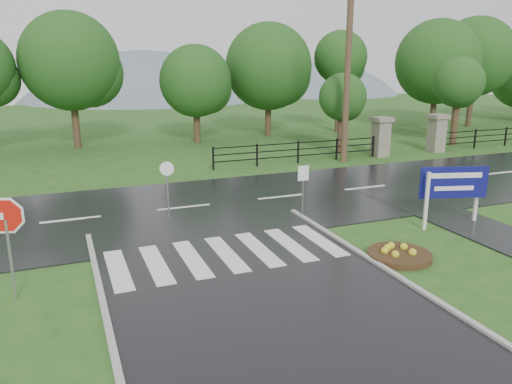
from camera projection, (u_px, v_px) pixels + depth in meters
name	position (u px, v px, depth m)	size (l,w,h in m)	color
ground	(308.00, 346.00, 9.72)	(120.00, 120.00, 0.00)	#27521B
main_road	(184.00, 208.00, 18.69)	(90.00, 8.00, 0.04)	black
walkway	(482.00, 230.00, 16.36)	(2.20, 11.00, 0.04)	black
crosswalk	(226.00, 254.00, 14.19)	(6.50, 2.80, 0.02)	silver
pillar_west	(381.00, 136.00, 28.44)	(1.00, 1.00, 2.24)	gray
pillar_east	(437.00, 132.00, 29.87)	(1.00, 1.00, 2.24)	gray
fence_west	(298.00, 150.00, 26.67)	(9.58, 0.08, 1.20)	black
hills	(121.00, 206.00, 73.29)	(102.00, 48.00, 48.00)	slate
treeline	(146.00, 147.00, 31.61)	(83.20, 5.20, 10.00)	#194716
stop_sign	(6.00, 225.00, 11.17)	(1.12, 0.34, 2.62)	#939399
estate_billboard	(454.00, 185.00, 16.42)	(2.24, 0.71, 2.03)	silver
flower_bed	(399.00, 254.00, 13.98)	(1.77, 1.77, 0.35)	#332111
reg_sign_small	(303.00, 181.00, 17.10)	(0.42, 0.06, 1.91)	#939399
reg_sign_round	(167.00, 183.00, 16.97)	(0.47, 0.17, 2.08)	#939399
utility_pole_east	(348.00, 66.00, 26.00)	(1.75, 0.56, 10.00)	#473523
entrance_tree_left	(343.00, 98.00, 28.62)	(2.73, 2.73, 4.68)	#3D2B1C
entrance_tree_right	(459.00, 83.00, 31.47)	(3.16, 3.16, 5.59)	#3D2B1C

